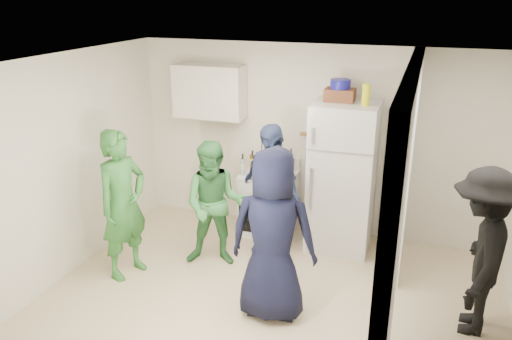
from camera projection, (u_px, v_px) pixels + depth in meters
The scene contains 33 objects.
floor at pixel (275, 293), 5.46m from camera, with size 4.80×4.80×0.00m, color beige.
wall_back at pixel (314, 141), 6.54m from camera, with size 4.80×4.80×0.00m, color silver.
wall_front at pixel (207, 272), 3.52m from camera, with size 4.80×4.80×0.00m, color silver.
wall_left at pixel (78, 162), 5.76m from camera, with size 3.40×3.40×0.00m, color silver.
ceiling at pixel (279, 61), 4.60m from camera, with size 4.80×4.80×0.00m, color white.
partition_pier_back at pixel (406, 165), 5.64m from camera, with size 0.12×1.20×2.50m, color silver.
partition_pier_front at pixel (389, 259), 3.68m from camera, with size 0.12×1.20×2.50m, color silver.
partition_header at pixel (411, 91), 4.30m from camera, with size 0.12×1.00×0.40m, color silver.
stove at pixel (268, 203), 6.69m from camera, with size 0.71×0.59×0.84m, color white.
upper_cabinet at pixel (209, 91), 6.60m from camera, with size 0.95×0.34×0.70m, color silver.
fridge at pixel (342, 177), 6.19m from camera, with size 0.77×0.75×1.87m, color silver.
wicker_basket at pixel (340, 95), 5.92m from camera, with size 0.35×0.25×0.15m, color brown.
blue_bowl at pixel (340, 84), 5.87m from camera, with size 0.24×0.24×0.11m, color navy.
yellow_cup_stack_top at pixel (366, 95), 5.67m from camera, with size 0.09×0.09×0.25m, color #F0F014.
wall_clock at pixel (319, 108), 6.35m from camera, with size 0.22×0.22×0.03m, color white.
spice_shelf at pixel (314, 135), 6.46m from camera, with size 0.35×0.08×0.03m, color olive.
yellow_cup_stack_stove at pixel (254, 169), 6.34m from camera, with size 0.09×0.09×0.25m, color yellow.
red_cup at pixel (280, 177), 6.28m from camera, with size 0.09×0.09×0.12m, color red.
person_green_left at pixel (123, 205), 5.56m from camera, with size 0.63×0.41×1.73m, color #317B34.
person_green_center at pixel (215, 205), 5.81m from camera, with size 0.74×0.58×1.52m, color #3A8139.
person_denim at pixel (271, 192), 5.97m from camera, with size 0.99×0.41×1.69m, color #344A73.
person_navy at pixel (273, 235), 4.82m from camera, with size 0.86×0.56×1.77m, color black.
person_nook at pixel (480, 252), 4.63m from camera, with size 1.07×0.61×1.65m, color black.
bottle_a at pixel (252, 160), 6.69m from camera, with size 0.07×0.07×0.25m, color brown.
bottle_b at pixel (254, 165), 6.49m from camera, with size 0.08×0.08×0.26m, color #194C21.
bottle_c at pixel (265, 161), 6.65m from camera, with size 0.06×0.06×0.26m, color silver.
bottle_d at pixel (268, 164), 6.42m from camera, with size 0.07×0.07×0.32m, color #5A3C0F.
bottle_e at pixel (280, 161), 6.61m from camera, with size 0.08×0.08×0.27m, color #9A9DAA.
bottle_f at pixel (282, 166), 6.47m from camera, with size 0.07×0.07×0.24m, color #1E3C16.
bottle_g at pixel (291, 160), 6.55m from camera, with size 0.06×0.06×0.33m, color olive.
bottle_h at pixel (243, 164), 6.47m from camera, with size 0.07×0.07×0.29m, color #9BA2A7.
bottle_i at pixel (274, 162), 6.57m from camera, with size 0.08×0.08×0.29m, color #613610.
bottle_j at pixel (290, 170), 6.33m from camera, with size 0.08×0.08×0.25m, color #236831.
Camera 1 is at (1.33, -4.48, 3.13)m, focal length 35.00 mm.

